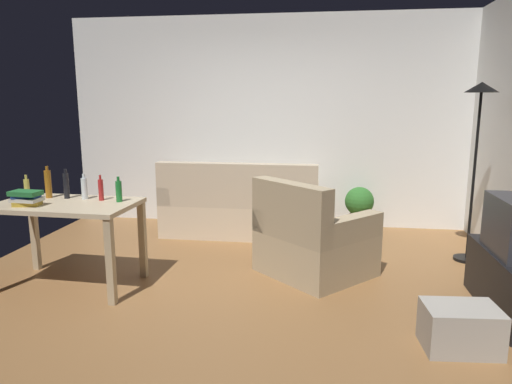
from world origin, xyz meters
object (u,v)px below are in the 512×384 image
Objects in this scene: bottle_dark at (66,185)px; book_stack at (26,198)px; torchiere_lamp at (479,123)px; bottle_green at (119,191)px; armchair at (312,242)px; couch at (241,210)px; desk at (66,215)px; bottle_clear at (84,188)px; potted_plant at (359,206)px; storage_box at (460,328)px; bottle_amber at (48,184)px; bottle_red at (101,189)px; bottle_squat at (27,188)px.

bottle_dark is 0.38m from book_stack.
torchiere_lamp is 8.08× the size of bottle_green.
armchair is 2.32m from bottle_dark.
couch reaches higher than desk.
bottle_clear is at bearing 56.19° from couch.
bottle_clear reaches higher than bottle_green.
bottle_green is at bearing 66.19° from couch.
potted_plant is 2.87m from storage_box.
torchiere_lamp is 4.14m from bottle_amber.
torchiere_lamp reaches higher than desk.
bottle_clear reaches higher than potted_plant.
desk is (-3.72, -1.21, -0.76)m from torchiere_lamp.
desk reaches higher than potted_plant.
bottle_amber reaches higher than armchair.
bottle_red is at bearing -10.74° from bottle_clear.
bottle_dark is 1.04× the size of book_stack.
bottle_red reaches higher than storage_box.
armchair is 5.39× the size of bottle_red.
bottle_squat is (-0.45, 0.15, 0.20)m from desk.
torchiere_lamp reaches higher than armchair.
storage_box is 3.42m from bottle_dark.
storage_box is 2.10× the size of bottle_red.
storage_box is at bearing -13.90° from bottle_amber.
desk is 2.56× the size of storage_box.
armchair is 2.49m from bottle_amber.
torchiere_lamp reaches higher than bottle_dark.
bottle_squat is 0.95× the size of bottle_green.
desk is (-1.22, -1.85, 0.34)m from couch.
book_stack reaches higher than storage_box.
bottle_green is at bearing -2.94° from bottle_squat.
desk is 5.80× the size of bottle_squat.
armchair is at bearing 10.41° from bottle_dark.
storage_box is at bearing -9.54° from desk.
bottle_amber reaches higher than couch.
bottle_squat reaches higher than book_stack.
couch is 6.49× the size of bottle_amber.
bottle_clear is at bearing 62.54° from desk.
torchiere_lamp is at bearing 165.60° from couch.
bottle_amber is (-3.98, -1.03, -0.52)m from torchiere_lamp.
bottle_clear is (-3.62, -1.04, -0.55)m from torchiere_lamp.
bottle_clear is at bearing 164.71° from storage_box.
couch is at bearing 165.60° from torchiere_lamp.
storage_box is 1.65× the size of bottle_amber.
potted_plant is 2.47× the size of bottle_clear.
torchiere_lamp is at bearing 18.66° from bottle_green.
armchair reaches higher than book_stack.
book_stack is (-2.93, -2.32, 0.50)m from potted_plant.
book_stack is at bearing -89.00° from bottle_amber.
bottle_dark is at bearing 178.07° from bottle_clear.
potted_plant is 2.19× the size of book_stack.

